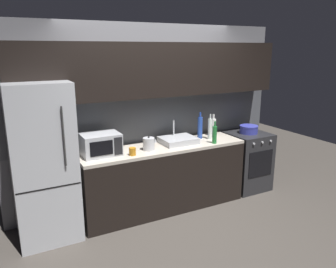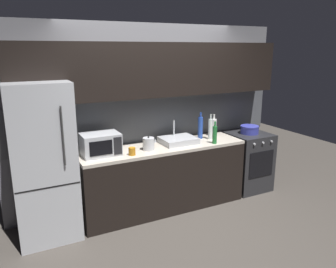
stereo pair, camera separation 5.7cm
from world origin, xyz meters
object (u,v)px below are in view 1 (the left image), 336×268
(wine_bottle_blue, at_px, (200,127))
(mug_amber, at_px, (132,151))
(kettle, at_px, (149,144))
(wine_bottle_clear, at_px, (210,129))
(refrigerator, at_px, (43,163))
(wine_bottle_green, at_px, (215,134))
(microwave, at_px, (101,144))
(wine_bottle_white, at_px, (213,127))
(oven_range, at_px, (247,161))
(cooking_pot, at_px, (249,129))

(wine_bottle_blue, distance_m, mug_amber, 1.20)
(kettle, distance_m, wine_bottle_clear, 1.01)
(refrigerator, distance_m, wine_bottle_green, 2.23)
(kettle, height_order, mug_amber, kettle)
(microwave, relative_size, mug_amber, 4.74)
(kettle, bearing_deg, wine_bottle_white, 10.09)
(wine_bottle_white, relative_size, wine_bottle_green, 1.05)
(refrigerator, distance_m, microwave, 0.69)
(oven_range, bearing_deg, wine_bottle_blue, 172.85)
(refrigerator, height_order, kettle, refrigerator)
(wine_bottle_white, bearing_deg, wine_bottle_blue, -173.13)
(wine_bottle_green, height_order, cooking_pot, wine_bottle_green)
(microwave, height_order, wine_bottle_white, wine_bottle_white)
(wine_bottle_blue, distance_m, cooking_pot, 0.84)
(wine_bottle_clear, bearing_deg, wine_bottle_green, -109.17)
(wine_bottle_blue, relative_size, cooking_pot, 1.37)
(microwave, bearing_deg, oven_range, -0.48)
(microwave, bearing_deg, wine_bottle_green, -8.60)
(microwave, height_order, kettle, microwave)
(microwave, relative_size, kettle, 2.47)
(microwave, relative_size, wine_bottle_blue, 1.20)
(wine_bottle_white, xyz_separation_m, wine_bottle_green, (-0.22, -0.35, -0.01))
(wine_bottle_white, bearing_deg, mug_amber, -167.62)
(wine_bottle_white, distance_m, wine_bottle_clear, 0.19)
(wine_bottle_white, distance_m, wine_bottle_green, 0.41)
(wine_bottle_green, bearing_deg, wine_bottle_white, 57.34)
(refrigerator, relative_size, microwave, 3.98)
(oven_range, bearing_deg, refrigerator, 179.98)
(microwave, xyz_separation_m, wine_bottle_clear, (1.61, -0.01, 0.02))
(wine_bottle_blue, bearing_deg, cooking_pot, -7.07)
(refrigerator, bearing_deg, wine_bottle_green, -5.50)
(kettle, xyz_separation_m, wine_bottle_clear, (1.00, 0.08, 0.07))
(kettle, distance_m, wine_bottle_green, 0.94)
(microwave, height_order, wine_bottle_green, wine_bottle_green)
(wine_bottle_clear, distance_m, wine_bottle_green, 0.24)
(cooking_pot, bearing_deg, kettle, -177.65)
(microwave, distance_m, kettle, 0.61)
(refrigerator, relative_size, kettle, 9.82)
(wine_bottle_white, height_order, mug_amber, wine_bottle_white)
(microwave, distance_m, wine_bottle_white, 1.76)
(wine_bottle_white, relative_size, cooking_pot, 1.17)
(oven_range, bearing_deg, wine_bottle_white, 166.84)
(wine_bottle_white, height_order, wine_bottle_green, wine_bottle_white)
(microwave, distance_m, cooking_pot, 2.33)
(refrigerator, bearing_deg, wine_bottle_blue, 2.71)
(wine_bottle_blue, distance_m, wine_bottle_white, 0.26)
(mug_amber, height_order, cooking_pot, cooking_pot)
(refrigerator, xyz_separation_m, microwave, (0.68, 0.02, 0.12))
(wine_bottle_white, bearing_deg, kettle, -169.91)
(wine_bottle_white, bearing_deg, refrigerator, -176.85)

